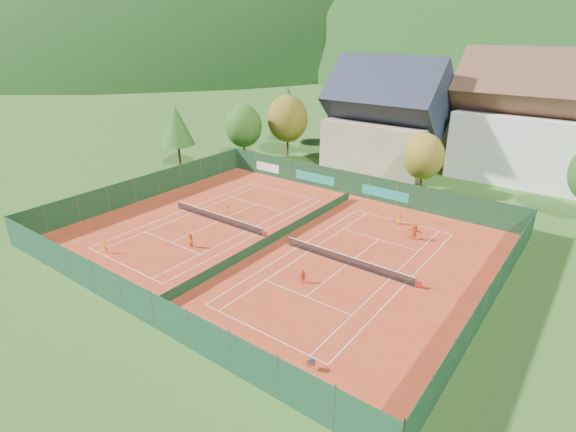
# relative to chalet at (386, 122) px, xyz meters

# --- Properties ---
(ground) EXTENTS (600.00, 600.00, 0.00)m
(ground) POSITION_rel_chalet_xyz_m (3.00, -30.00, -6.64)
(ground) COLOR #285019
(ground) RESTS_ON ground
(clay_pad) EXTENTS (40.00, 32.00, 0.01)m
(clay_pad) POSITION_rel_chalet_xyz_m (3.00, -30.00, -6.62)
(clay_pad) COLOR #AA3219
(clay_pad) RESTS_ON ground
(court_markings_left) EXTENTS (11.03, 23.83, 0.00)m
(court_markings_left) POSITION_rel_chalet_xyz_m (-5.00, -30.00, -6.61)
(court_markings_left) COLOR white
(court_markings_left) RESTS_ON ground
(court_markings_right) EXTENTS (11.03, 23.83, 0.00)m
(court_markings_right) POSITION_rel_chalet_xyz_m (11.00, -30.00, -6.61)
(court_markings_right) COLOR white
(court_markings_right) RESTS_ON ground
(tennis_net_left) EXTENTS (13.30, 0.10, 1.02)m
(tennis_net_left) POSITION_rel_chalet_xyz_m (-4.85, -30.00, -6.12)
(tennis_net_left) COLOR #59595B
(tennis_net_left) RESTS_ON ground
(tennis_net_right) EXTENTS (13.30, 0.10, 1.02)m
(tennis_net_right) POSITION_rel_chalet_xyz_m (11.15, -30.00, -6.12)
(tennis_net_right) COLOR #59595B
(tennis_net_right) RESTS_ON ground
(court_divider) EXTENTS (0.03, 28.80, 1.00)m
(court_divider) POSITION_rel_chalet_xyz_m (3.00, -30.00, -6.12)
(court_divider) COLOR #13361C
(court_divider) RESTS_ON ground
(fence_north) EXTENTS (40.00, 0.10, 3.00)m
(fence_north) POSITION_rel_chalet_xyz_m (2.54, -14.01, -5.16)
(fence_north) COLOR #13341B
(fence_north) RESTS_ON ground
(fence_south) EXTENTS (40.00, 0.04, 3.00)m
(fence_south) POSITION_rel_chalet_xyz_m (3.00, -46.00, -5.12)
(fence_south) COLOR #153B24
(fence_south) RESTS_ON ground
(fence_west) EXTENTS (0.04, 32.00, 3.00)m
(fence_west) POSITION_rel_chalet_xyz_m (-17.00, -30.00, -5.12)
(fence_west) COLOR #14391B
(fence_west) RESTS_ON ground
(fence_east) EXTENTS (0.09, 32.00, 3.00)m
(fence_east) POSITION_rel_chalet_xyz_m (23.00, -29.95, -5.14)
(fence_east) COLOR #14371C
(fence_east) RESTS_ON ground
(chalet) EXTENTS (16.20, 12.00, 16.00)m
(chalet) POSITION_rel_chalet_xyz_m (0.00, 0.00, 0.00)
(chalet) COLOR tan
(chalet) RESTS_ON ground
(hotel_block_a) EXTENTS (21.60, 11.00, 17.25)m
(hotel_block_a) POSITION_rel_chalet_xyz_m (19.00, 6.00, 0.76)
(hotel_block_a) COLOR silver
(hotel_block_a) RESTS_ON ground
(tree_west_front) EXTENTS (5.72, 5.72, 8.69)m
(tree_west_front) POSITION_rel_chalet_xyz_m (-19.00, -10.00, -1.23)
(tree_west_front) COLOR #473319
(tree_west_front) RESTS_ON ground
(tree_west_mid) EXTENTS (6.44, 6.44, 9.78)m
(tree_west_mid) POSITION_rel_chalet_xyz_m (-15.00, -4.00, -0.56)
(tree_west_mid) COLOR #4A2E1A
(tree_west_mid) RESTS_ON ground
(tree_west_back) EXTENTS (5.60, 5.60, 10.00)m
(tree_west_back) POSITION_rel_chalet_xyz_m (-21.00, 4.00, 0.11)
(tree_west_back) COLOR #452918
(tree_west_back) RESTS_ON ground
(tree_center) EXTENTS (5.01, 5.01, 7.60)m
(tree_center) POSITION_rel_chalet_xyz_m (9.00, -8.00, -1.91)
(tree_center) COLOR #4C2E1B
(tree_center) RESTS_ON ground
(tree_west_side) EXTENTS (5.04, 5.04, 9.00)m
(tree_west_side) POSITION_rel_chalet_xyz_m (-25.00, -18.00, -0.56)
(tree_west_side) COLOR #4A2B1A
(tree_west_side) RESTS_ON ground
(ball_hopper) EXTENTS (0.34, 0.34, 0.80)m
(ball_hopper) POSITION_rel_chalet_xyz_m (15.90, -42.86, -6.07)
(ball_hopper) COLOR slate
(ball_hopper) RESTS_ON ground
(loose_ball_0) EXTENTS (0.07, 0.07, 0.07)m
(loose_ball_0) POSITION_rel_chalet_xyz_m (-4.30, -34.72, -6.59)
(loose_ball_0) COLOR #CCD833
(loose_ball_0) RESTS_ON ground
(loose_ball_1) EXTENTS (0.07, 0.07, 0.07)m
(loose_ball_1) POSITION_rel_chalet_xyz_m (6.56, -41.17, -6.59)
(loose_ball_1) COLOR #CCD833
(loose_ball_1) RESTS_ON ground
(loose_ball_2) EXTENTS (0.07, 0.07, 0.07)m
(loose_ball_2) POSITION_rel_chalet_xyz_m (2.79, -26.40, -6.59)
(loose_ball_2) COLOR #CCD833
(loose_ball_2) RESTS_ON ground
(player_left_near) EXTENTS (0.46, 0.31, 1.27)m
(player_left_near) POSITION_rel_chalet_xyz_m (-8.16, -41.48, -5.99)
(player_left_near) COLOR orange
(player_left_near) RESTS_ON ground
(player_left_mid) EXTENTS (0.79, 0.66, 1.46)m
(player_left_mid) POSITION_rel_chalet_xyz_m (-2.60, -36.02, -5.89)
(player_left_mid) COLOR orange
(player_left_mid) RESTS_ON ground
(player_left_far) EXTENTS (0.85, 0.55, 1.24)m
(player_left_far) POSITION_rel_chalet_xyz_m (-5.31, -28.15, -6.00)
(player_left_far) COLOR orange
(player_left_far) RESTS_ON ground
(player_right_near) EXTENTS (0.61, 0.77, 1.22)m
(player_right_near) POSITION_rel_chalet_xyz_m (9.65, -34.82, -6.01)
(player_right_near) COLOR #D84413
(player_right_near) RESTS_ON ground
(player_right_far_a) EXTENTS (0.84, 0.67, 1.49)m
(player_right_far_a) POSITION_rel_chalet_xyz_m (11.02, -18.92, -5.88)
(player_right_far_a) COLOR orange
(player_right_far_a) RESTS_ON ground
(player_right_far_b) EXTENTS (1.53, 0.75, 1.58)m
(player_right_far_b) POSITION_rel_chalet_xyz_m (13.78, -21.51, -5.83)
(player_right_far_b) COLOR #E95B14
(player_right_far_b) RESTS_ON ground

